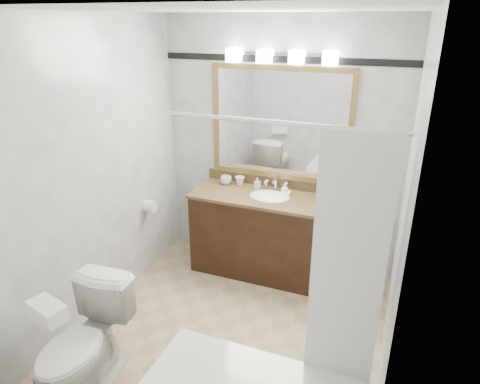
# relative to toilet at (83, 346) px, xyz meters

# --- Properties ---
(room) EXTENTS (2.42, 2.62, 2.52)m
(room) POSITION_rel_toilet_xyz_m (0.70, 0.90, 0.86)
(room) COLOR tan
(room) RESTS_ON ground
(vanity) EXTENTS (1.53, 0.58, 0.97)m
(vanity) POSITION_rel_toilet_xyz_m (0.70, 1.92, 0.05)
(vanity) COLOR black
(vanity) RESTS_ON ground
(mirror) EXTENTS (1.40, 0.04, 1.10)m
(mirror) POSITION_rel_toilet_xyz_m (0.70, 2.19, 1.11)
(mirror) COLOR olive
(mirror) RESTS_ON room
(vanity_light_bar) EXTENTS (1.02, 0.14, 0.12)m
(vanity_light_bar) POSITION_rel_toilet_xyz_m (0.70, 2.13, 1.74)
(vanity_light_bar) COLOR silver
(vanity_light_bar) RESTS_ON room
(accent_stripe) EXTENTS (2.40, 0.01, 0.06)m
(accent_stripe) POSITION_rel_toilet_xyz_m (0.70, 2.20, 1.71)
(accent_stripe) COLOR black
(accent_stripe) RESTS_ON room
(tp_roll) EXTENTS (0.11, 0.12, 0.12)m
(tp_roll) POSITION_rel_toilet_xyz_m (-0.44, 1.57, 0.31)
(tp_roll) COLOR white
(tp_roll) RESTS_ON room
(toilet) EXTENTS (0.48, 0.79, 0.78)m
(toilet) POSITION_rel_toilet_xyz_m (0.00, 0.00, 0.00)
(toilet) COLOR white
(toilet) RESTS_ON ground
(tissue_box) EXTENTS (0.27, 0.19, 0.10)m
(tissue_box) POSITION_rel_toilet_xyz_m (0.00, -0.22, 0.44)
(tissue_box) COLOR white
(tissue_box) RESTS_ON toilet
(coffee_maker) EXTENTS (0.17, 0.21, 0.32)m
(coffee_maker) POSITION_rel_toilet_xyz_m (1.29, 1.95, 0.62)
(coffee_maker) COLOR black
(coffee_maker) RESTS_ON vanity
(cup_left) EXTENTS (0.14, 0.14, 0.09)m
(cup_left) POSITION_rel_toilet_xyz_m (0.18, 2.07, 0.50)
(cup_left) COLOR white
(cup_left) RESTS_ON vanity
(cup_right) EXTENTS (0.12, 0.12, 0.09)m
(cup_right) POSITION_rel_toilet_xyz_m (0.31, 2.10, 0.50)
(cup_right) COLOR white
(cup_right) RESTS_ON vanity
(soap_bottle_a) EXTENTS (0.06, 0.06, 0.11)m
(soap_bottle_a) POSITION_rel_toilet_xyz_m (0.52, 2.07, 0.51)
(soap_bottle_a) COLOR white
(soap_bottle_a) RESTS_ON vanity
(soap_bottle_b) EXTENTS (0.09, 0.09, 0.10)m
(soap_bottle_b) POSITION_rel_toilet_xyz_m (0.81, 2.06, 0.51)
(soap_bottle_b) COLOR white
(soap_bottle_b) RESTS_ON vanity
(soap_bar) EXTENTS (0.09, 0.06, 0.03)m
(soap_bar) POSITION_rel_toilet_xyz_m (0.83, 2.04, 0.47)
(soap_bar) COLOR beige
(soap_bar) RESTS_ON vanity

